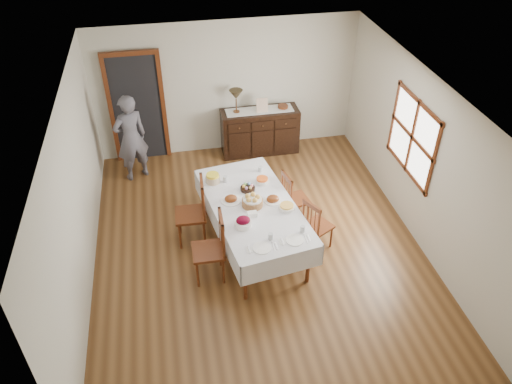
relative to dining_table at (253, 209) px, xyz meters
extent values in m
plane|color=brown|center=(0.07, 0.01, -0.71)|extent=(6.00, 6.00, 0.00)
cube|color=silver|center=(0.07, 0.01, 1.89)|extent=(5.00, 6.00, 0.02)
cube|color=beige|center=(0.07, 3.01, 0.59)|extent=(5.00, 0.02, 2.60)
cube|color=beige|center=(0.07, -2.99, 0.59)|extent=(5.00, 0.02, 2.60)
cube|color=beige|center=(-2.43, 0.01, 0.59)|extent=(0.02, 6.00, 2.60)
cube|color=beige|center=(2.57, 0.01, 0.59)|extent=(0.02, 6.00, 2.60)
cube|color=white|center=(2.56, 0.31, 0.79)|extent=(0.02, 1.30, 1.10)
cube|color=#572611|center=(2.54, 0.31, 0.79)|extent=(0.03, 1.46, 1.26)
cube|color=black|center=(-1.63, 2.97, 0.34)|extent=(0.90, 0.06, 2.10)
cube|color=#572611|center=(-1.63, 2.95, 0.34)|extent=(1.04, 0.08, 2.18)
cube|color=silver|center=(0.00, 0.00, 0.07)|extent=(1.50, 2.46, 0.04)
cylinder|color=#572611|center=(-0.31, -1.06, -0.34)|extent=(0.06, 0.06, 0.75)
cylinder|color=#572611|center=(0.62, -0.91, -0.34)|extent=(0.06, 0.06, 0.75)
cylinder|color=#572611|center=(-0.62, 0.91, -0.34)|extent=(0.06, 0.06, 0.75)
cylinder|color=#572611|center=(0.31, 1.06, -0.34)|extent=(0.06, 0.06, 0.75)
cube|color=silver|center=(-0.58, -0.09, -0.08)|extent=(0.39, 2.32, 0.36)
cube|color=silver|center=(0.58, 0.09, -0.08)|extent=(0.39, 2.32, 0.36)
cube|color=silver|center=(0.18, -1.15, -0.08)|extent=(1.18, 0.21, 0.36)
cube|color=silver|center=(-0.18, 1.15, -0.08)|extent=(1.18, 0.21, 0.36)
cube|color=#572611|center=(-0.74, -0.53, -0.23)|extent=(0.46, 0.46, 0.04)
cylinder|color=#572611|center=(-0.93, -0.34, -0.48)|extent=(0.04, 0.04, 0.47)
cylinder|color=#572611|center=(-0.93, -0.71, -0.48)|extent=(0.04, 0.04, 0.47)
cylinder|color=#572611|center=(-0.56, -0.34, -0.48)|extent=(0.04, 0.04, 0.47)
cylinder|color=#572611|center=(-0.56, -0.71, -0.48)|extent=(0.04, 0.04, 0.47)
cylinder|color=#572611|center=(-0.54, -0.33, 0.07)|extent=(0.04, 0.04, 0.60)
cylinder|color=#572611|center=(-0.54, -0.72, 0.07)|extent=(0.04, 0.04, 0.60)
cube|color=#572611|center=(-0.54, -0.53, 0.33)|extent=(0.05, 0.43, 0.09)
cylinder|color=#572611|center=(-0.54, -0.43, 0.05)|extent=(0.02, 0.02, 0.50)
cylinder|color=#572611|center=(-0.54, -0.53, 0.05)|extent=(0.02, 0.02, 0.50)
cylinder|color=#572611|center=(-0.54, -0.63, 0.05)|extent=(0.02, 0.02, 0.50)
cube|color=#572611|center=(-0.92, 0.32, -0.22)|extent=(0.48, 0.48, 0.04)
cylinder|color=#572611|center=(-1.10, 0.52, -0.47)|extent=(0.04, 0.04, 0.48)
cylinder|color=#572611|center=(-1.12, 0.14, -0.47)|extent=(0.04, 0.04, 0.48)
cylinder|color=#572611|center=(-0.73, 0.50, -0.47)|extent=(0.04, 0.04, 0.48)
cylinder|color=#572611|center=(-0.74, 0.13, -0.47)|extent=(0.04, 0.04, 0.48)
cylinder|color=#572611|center=(-0.70, 0.51, 0.09)|extent=(0.04, 0.04, 0.62)
cylinder|color=#572611|center=(-0.72, 0.11, 0.09)|extent=(0.04, 0.04, 0.62)
cube|color=#572611|center=(-0.71, 0.31, 0.36)|extent=(0.06, 0.44, 0.09)
cylinder|color=#572611|center=(-0.71, 0.41, 0.07)|extent=(0.02, 0.02, 0.51)
cylinder|color=#572611|center=(-0.71, 0.31, 0.07)|extent=(0.02, 0.02, 0.51)
cylinder|color=#572611|center=(-0.72, 0.21, 0.07)|extent=(0.02, 0.02, 0.51)
cube|color=#572611|center=(0.97, -0.21, -0.30)|extent=(0.52, 0.52, 0.04)
cylinder|color=#572611|center=(1.18, -0.28, -0.52)|extent=(0.03, 0.03, 0.39)
cylinder|color=#572611|center=(1.03, 0.00, -0.52)|extent=(0.03, 0.03, 0.39)
cylinder|color=#572611|center=(0.91, -0.42, -0.52)|extent=(0.03, 0.03, 0.39)
cylinder|color=#572611|center=(0.76, -0.15, -0.52)|extent=(0.03, 0.03, 0.39)
cylinder|color=#572611|center=(0.90, -0.44, -0.05)|extent=(0.04, 0.04, 0.51)
cylinder|color=#572611|center=(0.74, -0.15, -0.05)|extent=(0.04, 0.04, 0.51)
cube|color=#572611|center=(0.82, -0.30, 0.17)|extent=(0.21, 0.34, 0.07)
cylinder|color=#572611|center=(0.86, -0.37, -0.07)|extent=(0.02, 0.02, 0.42)
cylinder|color=#572611|center=(0.82, -0.30, -0.07)|extent=(0.02, 0.02, 0.42)
cylinder|color=#572611|center=(0.78, -0.23, -0.07)|extent=(0.02, 0.02, 0.42)
cube|color=#572611|center=(0.80, 0.49, -0.30)|extent=(0.46, 0.46, 0.04)
cylinder|color=#572611|center=(0.99, 0.36, -0.52)|extent=(0.03, 0.03, 0.40)
cylinder|color=#572611|center=(0.93, 0.67, -0.52)|extent=(0.03, 0.03, 0.40)
cylinder|color=#572611|center=(0.68, 0.30, -0.52)|extent=(0.03, 0.03, 0.40)
cylinder|color=#572611|center=(0.62, 0.61, -0.52)|extent=(0.03, 0.03, 0.40)
cylinder|color=#572611|center=(0.66, 0.29, -0.04)|extent=(0.04, 0.04, 0.52)
cylinder|color=#572611|center=(0.60, 0.62, -0.04)|extent=(0.04, 0.04, 0.52)
cube|color=#572611|center=(0.63, 0.45, 0.18)|extent=(0.11, 0.37, 0.07)
cylinder|color=#572611|center=(0.65, 0.37, -0.06)|extent=(0.02, 0.02, 0.43)
cylinder|color=#572611|center=(0.63, 0.45, -0.06)|extent=(0.02, 0.02, 0.43)
cylinder|color=#572611|center=(0.62, 0.53, -0.06)|extent=(0.02, 0.02, 0.43)
cube|color=black|center=(0.66, 2.73, -0.26)|extent=(1.51, 0.50, 0.90)
cube|color=black|center=(0.21, 2.47, 0.01)|extent=(0.42, 0.02, 0.18)
sphere|color=brown|center=(0.21, 2.45, 0.01)|extent=(0.03, 0.03, 0.03)
cube|color=black|center=(0.66, 2.47, 0.01)|extent=(0.42, 0.02, 0.18)
sphere|color=brown|center=(0.66, 2.45, 0.01)|extent=(0.03, 0.03, 0.03)
cube|color=black|center=(1.11, 2.47, 0.01)|extent=(0.42, 0.02, 0.18)
sphere|color=brown|center=(1.11, 2.45, 0.01)|extent=(0.03, 0.03, 0.03)
imported|color=#575560|center=(-1.78, 2.29, 0.17)|extent=(0.65, 0.55, 1.77)
cylinder|color=brown|center=(-0.01, -0.02, 0.15)|extent=(0.31, 0.31, 0.11)
cylinder|color=silver|center=(-0.01, -0.02, 0.21)|extent=(0.28, 0.28, 0.02)
sphere|color=gold|center=(0.07, -0.02, 0.24)|extent=(0.08, 0.08, 0.08)
sphere|color=gold|center=(0.01, 0.06, 0.24)|extent=(0.08, 0.08, 0.08)
sphere|color=gold|center=(-0.08, 0.03, 0.24)|extent=(0.08, 0.08, 0.08)
sphere|color=gold|center=(-0.08, -0.06, 0.24)|extent=(0.08, 0.08, 0.08)
sphere|color=gold|center=(0.01, -0.09, 0.24)|extent=(0.08, 0.08, 0.08)
cylinder|color=black|center=(-0.01, 0.38, 0.12)|extent=(0.23, 0.23, 0.05)
ellipsoid|color=pink|center=(0.05, 0.38, 0.17)|extent=(0.05, 0.05, 0.06)
ellipsoid|color=#7BB4FF|center=(0.02, 0.43, 0.17)|extent=(0.05, 0.05, 0.06)
ellipsoid|color=#75C55F|center=(-0.04, 0.43, 0.17)|extent=(0.05, 0.05, 0.06)
ellipsoid|color=yellow|center=(-0.07, 0.38, 0.17)|extent=(0.05, 0.05, 0.06)
ellipsoid|color=#D39AE0|center=(-0.04, 0.32, 0.17)|extent=(0.05, 0.05, 0.06)
ellipsoid|color=#EDC76F|center=(0.02, 0.32, 0.17)|extent=(0.05, 0.05, 0.06)
cylinder|color=white|center=(-0.31, 0.16, 0.10)|extent=(0.31, 0.31, 0.01)
ellipsoid|color=maroon|center=(-0.31, 0.16, 0.13)|extent=(0.19, 0.16, 0.11)
cylinder|color=white|center=(0.31, 0.03, 0.10)|extent=(0.27, 0.27, 0.01)
ellipsoid|color=maroon|center=(0.31, 0.03, 0.13)|extent=(0.19, 0.16, 0.11)
cylinder|color=white|center=(-0.22, -0.45, 0.13)|extent=(0.25, 0.25, 0.08)
ellipsoid|color=#580117|center=(-0.22, -0.45, 0.20)|extent=(0.20, 0.17, 0.11)
cylinder|color=white|center=(0.25, 0.52, 0.13)|extent=(0.20, 0.20, 0.06)
cylinder|color=orange|center=(0.25, 0.52, 0.17)|extent=(0.18, 0.18, 0.03)
cylinder|color=tan|center=(-0.51, 0.69, 0.15)|extent=(0.23, 0.23, 0.11)
cylinder|color=yellow|center=(-0.51, 0.69, 0.22)|extent=(0.20, 0.20, 0.04)
cylinder|color=white|center=(0.47, -0.20, 0.12)|extent=(0.24, 0.24, 0.05)
cylinder|color=#F2B549|center=(0.47, -0.20, 0.16)|extent=(0.20, 0.20, 0.02)
cube|color=white|center=(-0.06, -0.26, 0.13)|extent=(0.15, 0.11, 0.07)
cylinder|color=white|center=(-0.06, -0.95, 0.10)|extent=(0.25, 0.25, 0.01)
cube|color=silver|center=(-0.23, -0.95, 0.10)|extent=(0.10, 0.13, 0.01)
cube|color=#BABABE|center=(-0.23, -0.95, 0.10)|extent=(0.04, 0.16, 0.01)
cube|color=#BABABE|center=(0.10, -0.95, 0.10)|extent=(0.04, 0.18, 0.01)
cube|color=#BABABE|center=(0.14, -0.95, 0.10)|extent=(0.04, 0.14, 0.01)
cylinder|color=silver|center=(0.09, -0.80, 0.14)|extent=(0.07, 0.07, 0.10)
cylinder|color=white|center=(0.41, -0.88, 0.10)|extent=(0.25, 0.25, 0.01)
cube|color=silver|center=(0.24, -0.88, 0.10)|extent=(0.10, 0.13, 0.01)
cube|color=#BABABE|center=(0.24, -0.88, 0.10)|extent=(0.04, 0.16, 0.01)
cube|color=#BABABE|center=(0.57, -0.88, 0.10)|extent=(0.04, 0.18, 0.01)
cube|color=#BABABE|center=(0.61, -0.88, 0.10)|extent=(0.04, 0.14, 0.01)
cylinder|color=silver|center=(0.56, -0.73, 0.14)|extent=(0.07, 0.07, 0.10)
cylinder|color=silver|center=(-0.32, 0.65, 0.15)|extent=(0.07, 0.07, 0.11)
cylinder|color=silver|center=(0.28, 0.84, 0.14)|extent=(0.07, 0.07, 0.09)
cube|color=silver|center=(0.65, 2.74, 0.20)|extent=(1.30, 0.35, 0.01)
cylinder|color=brown|center=(0.20, 2.75, 0.21)|extent=(0.12, 0.12, 0.03)
cylinder|color=brown|center=(0.20, 2.75, 0.35)|extent=(0.02, 0.02, 0.25)
cone|color=#413721|center=(0.20, 2.75, 0.56)|extent=(0.26, 0.26, 0.18)
cube|color=#CBAA90|center=(0.69, 2.67, 0.33)|extent=(0.22, 0.08, 0.28)
cylinder|color=#572611|center=(1.12, 2.75, 0.22)|extent=(0.20, 0.20, 0.06)
camera|label=1|loc=(-1.08, -5.72, 4.65)|focal=35.00mm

